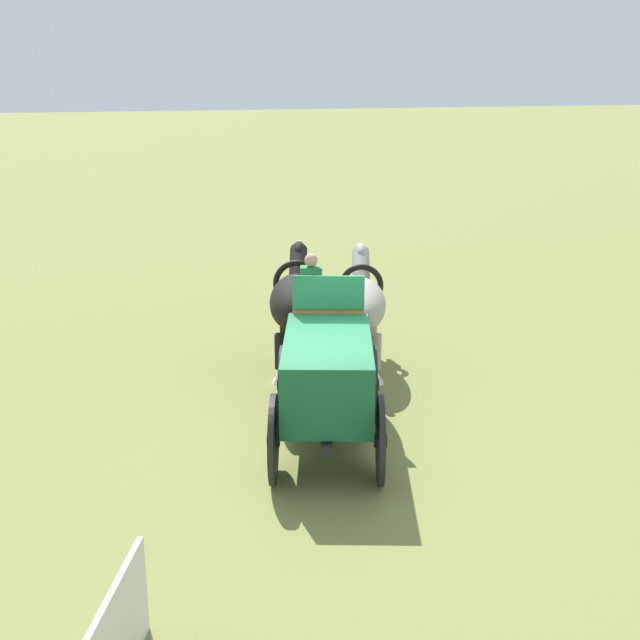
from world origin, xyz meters
TOP-DOWN VIEW (x-y plane):
  - ground_plane at (0.00, 0.00)m, footprint 220.00×220.00m
  - show_wagon at (0.14, -0.04)m, footprint 5.65×2.48m
  - draft_horse_near at (3.70, -0.40)m, footprint 3.13×1.54m
  - draft_horse_off at (3.35, -1.66)m, footprint 3.13×1.45m

SIDE VIEW (x-z plane):
  - ground_plane at x=0.00m, z-range 0.00..0.00m
  - show_wagon at x=0.14m, z-range -0.16..2.59m
  - draft_horse_off at x=3.35m, z-range 0.22..2.37m
  - draft_horse_near at x=3.70m, z-range 0.24..2.44m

